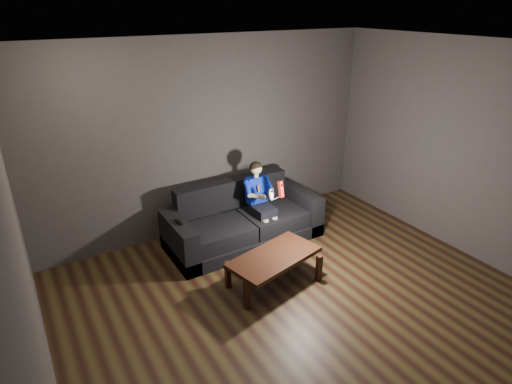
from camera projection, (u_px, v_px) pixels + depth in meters
floor at (320, 320)px, 4.50m from camera, size 5.00×5.00×0.00m
back_wall at (211, 137)px, 5.90m from camera, size 5.00×0.04×2.70m
left_wall at (30, 292)px, 2.77m from camera, size 0.04×5.00×2.70m
right_wall at (490, 158)px, 5.13m from camera, size 0.04×5.00×2.70m
ceiling at (341, 52)px, 3.40m from camera, size 5.00×5.00×0.02m
sofa at (243, 223)px, 5.90m from camera, size 2.10×0.91×0.81m
child at (260, 195)px, 5.80m from camera, size 0.41×0.50×1.00m
wii_remote_red at (281, 189)px, 5.44m from camera, size 0.07×0.09×0.22m
nunchuk_white at (271, 195)px, 5.40m from camera, size 0.06×0.10×0.16m
wii_remote_black at (179, 222)px, 5.26m from camera, size 0.05×0.16×0.03m
coffee_table at (274, 259)px, 4.94m from camera, size 1.18×0.77×0.39m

